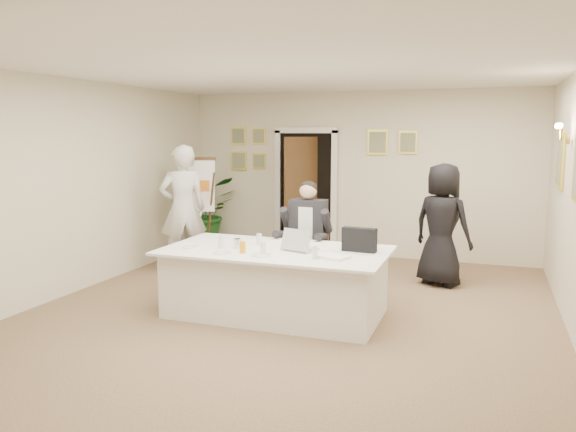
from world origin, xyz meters
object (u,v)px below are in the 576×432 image
(standing_man, at_px, (183,209))
(standing_woman, at_px, (442,225))
(conference_table, at_px, (276,281))
(potted_palm, at_px, (203,212))
(flip_chart, at_px, (198,215))
(laptop_bag, at_px, (359,240))
(paper_stack, at_px, (333,257))
(laptop, at_px, (300,238))
(steel_jug, at_px, (237,243))
(seated_man, at_px, (307,236))
(oj_glass, at_px, (243,247))

(standing_man, bearing_deg, standing_woman, 147.51)
(conference_table, relative_size, potted_palm, 1.94)
(flip_chart, relative_size, standing_man, 0.87)
(standing_woman, bearing_deg, laptop_bag, 90.53)
(flip_chart, xyz_separation_m, potted_palm, (-0.51, 1.13, -0.11))
(standing_man, relative_size, laptop_bag, 4.97)
(standing_man, distance_m, standing_woman, 3.79)
(laptop_bag, relative_size, paper_stack, 1.22)
(laptop, xyz_separation_m, steel_jug, (-0.71, -0.15, -0.08))
(laptop_bag, bearing_deg, seated_man, 141.91)
(potted_palm, bearing_deg, standing_woman, -15.68)
(flip_chart, distance_m, steel_jug, 2.76)
(seated_man, height_order, flip_chart, flip_chart)
(potted_palm, xyz_separation_m, laptop, (2.93, -3.14, 0.25))
(laptop, height_order, steel_jug, laptop)
(paper_stack, bearing_deg, seated_man, 118.80)
(paper_stack, distance_m, oj_glass, 1.02)
(seated_man, height_order, potted_palm, seated_man)
(flip_chart, xyz_separation_m, paper_stack, (2.89, -2.32, 0.01))
(seated_man, bearing_deg, potted_palm, 138.00)
(standing_man, bearing_deg, oj_glass, 94.60)
(conference_table, bearing_deg, laptop, 14.06)
(paper_stack, bearing_deg, laptop, 147.36)
(seated_man, xyz_separation_m, laptop_bag, (0.88, -0.83, 0.16))
(standing_woman, xyz_separation_m, laptop, (-1.43, -1.92, 0.07))
(conference_table, height_order, potted_palm, potted_palm)
(standing_man, relative_size, standing_woman, 1.14)
(conference_table, distance_m, standing_man, 2.59)
(conference_table, relative_size, standing_woman, 1.52)
(oj_glass, bearing_deg, laptop, 35.88)
(laptop, height_order, oj_glass, laptop)
(standing_man, bearing_deg, conference_table, 104.11)
(potted_palm, height_order, laptop, potted_palm)
(standing_man, bearing_deg, flip_chart, -122.43)
(flip_chart, xyz_separation_m, standing_man, (0.09, -0.62, 0.18))
(standing_woman, height_order, oj_glass, standing_woman)
(standing_woman, bearing_deg, potted_palm, 7.84)
(oj_glass, bearing_deg, conference_table, 50.26)
(paper_stack, bearing_deg, standing_man, 148.81)
(conference_table, xyz_separation_m, standing_man, (-2.06, 1.46, 0.57))
(conference_table, bearing_deg, oj_glass, -129.74)
(flip_chart, distance_m, oj_glass, 3.05)
(conference_table, bearing_deg, laptop_bag, 11.79)
(steel_jug, bearing_deg, flip_chart, 128.16)
(flip_chart, height_order, laptop, flip_chart)
(laptop_bag, xyz_separation_m, paper_stack, (-0.19, -0.43, -0.12))
(conference_table, height_order, seated_man, seated_man)
(seated_man, distance_m, flip_chart, 2.43)
(potted_palm, xyz_separation_m, paper_stack, (3.41, -3.45, 0.13))
(standing_man, height_order, oj_glass, standing_man)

